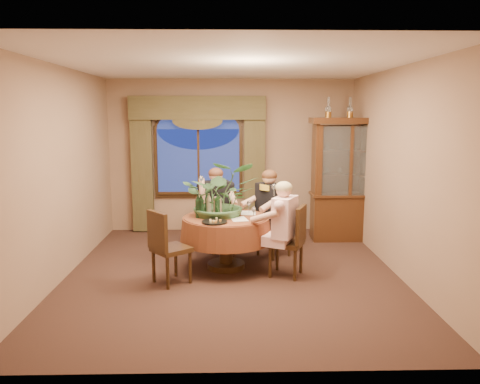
{
  "coord_description": "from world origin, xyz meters",
  "views": [
    {
      "loc": [
        -0.04,
        -6.17,
        2.18
      ],
      "look_at": [
        0.11,
        0.24,
        1.1
      ],
      "focal_mm": 35.0,
      "sensor_mm": 36.0,
      "label": 1
    }
  ],
  "objects_px": {
    "stoneware_vase": "(218,206)",
    "chair_back": "(224,222)",
    "person_scarf": "(270,214)",
    "wine_bottle_0": "(198,206)",
    "wine_bottle_3": "(199,204)",
    "dining_table": "(226,242)",
    "oil_lamp_right": "(372,107)",
    "china_cabinet": "(347,180)",
    "wine_bottle_2": "(207,203)",
    "chair_right": "(286,241)",
    "chair_back_right": "(274,225)",
    "chair_front_left": "(171,247)",
    "centerpiece_plant": "(221,169)",
    "person_back": "(216,210)",
    "person_pink": "(285,230)",
    "oil_lamp_left": "(329,107)",
    "olive_bowl": "(228,216)",
    "wine_bottle_5": "(217,205)",
    "wine_bottle_1": "(201,206)",
    "oil_lamp_center": "(350,107)",
    "wine_bottle_4": "(209,205)"
  },
  "relations": [
    {
      "from": "oil_lamp_right",
      "to": "stoneware_vase",
      "type": "distance_m",
      "value": 3.24
    },
    {
      "from": "person_back",
      "to": "wine_bottle_2",
      "type": "distance_m",
      "value": 0.7
    },
    {
      "from": "olive_bowl",
      "to": "wine_bottle_5",
      "type": "relative_size",
      "value": 0.44
    },
    {
      "from": "chair_right",
      "to": "chair_back",
      "type": "height_order",
      "value": "same"
    },
    {
      "from": "chair_right",
      "to": "chair_back_right",
      "type": "bearing_deg",
      "value": 27.19
    },
    {
      "from": "wine_bottle_1",
      "to": "wine_bottle_2",
      "type": "xyz_separation_m",
      "value": [
        0.08,
        0.23,
        0.0
      ]
    },
    {
      "from": "chair_back_right",
      "to": "wine_bottle_2",
      "type": "xyz_separation_m",
      "value": [
        -1.0,
        -0.4,
        0.44
      ]
    },
    {
      "from": "olive_bowl",
      "to": "wine_bottle_5",
      "type": "bearing_deg",
      "value": 168.94
    },
    {
      "from": "person_pink",
      "to": "chair_front_left",
      "type": "bearing_deg",
      "value": 123.52
    },
    {
      "from": "olive_bowl",
      "to": "wine_bottle_5",
      "type": "distance_m",
      "value": 0.2
    },
    {
      "from": "china_cabinet",
      "to": "wine_bottle_2",
      "type": "distance_m",
      "value": 2.71
    },
    {
      "from": "china_cabinet",
      "to": "chair_back",
      "type": "distance_m",
      "value": 2.31
    },
    {
      "from": "chair_back",
      "to": "chair_front_left",
      "type": "height_order",
      "value": "same"
    },
    {
      "from": "wine_bottle_3",
      "to": "centerpiece_plant",
      "type": "bearing_deg",
      "value": 2.09
    },
    {
      "from": "person_scarf",
      "to": "olive_bowl",
      "type": "relative_size",
      "value": 9.27
    },
    {
      "from": "china_cabinet",
      "to": "wine_bottle_1",
      "type": "bearing_deg",
      "value": -147.27
    },
    {
      "from": "wine_bottle_2",
      "to": "chair_right",
      "type": "bearing_deg",
      "value": -25.11
    },
    {
      "from": "oil_lamp_center",
      "to": "person_pink",
      "type": "xyz_separation_m",
      "value": [
        -1.3,
        -1.9,
        -1.63
      ]
    },
    {
      "from": "oil_lamp_left",
      "to": "wine_bottle_0",
      "type": "distance_m",
      "value": 2.96
    },
    {
      "from": "stoneware_vase",
      "to": "chair_back",
      "type": "bearing_deg",
      "value": 83.5
    },
    {
      "from": "oil_lamp_right",
      "to": "wine_bottle_0",
      "type": "xyz_separation_m",
      "value": [
        -2.84,
        -1.56,
        -1.37
      ]
    },
    {
      "from": "chair_back_right",
      "to": "wine_bottle_4",
      "type": "bearing_deg",
      "value": 81.31
    },
    {
      "from": "centerpiece_plant",
      "to": "chair_back",
      "type": "bearing_deg",
      "value": 88.22
    },
    {
      "from": "chair_right",
      "to": "centerpiece_plant",
      "type": "distance_m",
      "value": 1.35
    },
    {
      "from": "dining_table",
      "to": "oil_lamp_left",
      "type": "xyz_separation_m",
      "value": [
        1.72,
        1.51,
        1.91
      ]
    },
    {
      "from": "dining_table",
      "to": "oil_lamp_right",
      "type": "height_order",
      "value": "oil_lamp_right"
    },
    {
      "from": "person_scarf",
      "to": "wine_bottle_0",
      "type": "bearing_deg",
      "value": 80.76
    },
    {
      "from": "chair_back_right",
      "to": "wine_bottle_2",
      "type": "relative_size",
      "value": 2.91
    },
    {
      "from": "person_back",
      "to": "wine_bottle_1",
      "type": "xyz_separation_m",
      "value": [
        -0.18,
        -0.88,
        0.24
      ]
    },
    {
      "from": "oil_lamp_right",
      "to": "wine_bottle_2",
      "type": "relative_size",
      "value": 1.03
    },
    {
      "from": "wine_bottle_1",
      "to": "wine_bottle_3",
      "type": "xyz_separation_m",
      "value": [
        -0.04,
        0.16,
        0.0
      ]
    },
    {
      "from": "oil_lamp_center",
      "to": "person_back",
      "type": "height_order",
      "value": "oil_lamp_center"
    },
    {
      "from": "wine_bottle_3",
      "to": "wine_bottle_5",
      "type": "xyz_separation_m",
      "value": [
        0.27,
        -0.13,
        0.0
      ]
    },
    {
      "from": "dining_table",
      "to": "person_scarf",
      "type": "xyz_separation_m",
      "value": [
        0.67,
        0.53,
        0.3
      ]
    },
    {
      "from": "wine_bottle_3",
      "to": "wine_bottle_0",
      "type": "bearing_deg",
      "value": -88.97
    },
    {
      "from": "chair_right",
      "to": "oil_lamp_center",
      "type": "bearing_deg",
      "value": -12.62
    },
    {
      "from": "chair_back_right",
      "to": "chair_front_left",
      "type": "xyz_separation_m",
      "value": [
        -1.43,
        -1.15,
        0.0
      ]
    },
    {
      "from": "person_back",
      "to": "chair_back",
      "type": "bearing_deg",
      "value": 165.95
    },
    {
      "from": "wine_bottle_5",
      "to": "chair_front_left",
      "type": "bearing_deg",
      "value": -137.01
    },
    {
      "from": "oil_lamp_right",
      "to": "wine_bottle_4",
      "type": "bearing_deg",
      "value": -151.21
    },
    {
      "from": "china_cabinet",
      "to": "chair_front_left",
      "type": "xyz_separation_m",
      "value": [
        -2.79,
        -2.08,
        -0.58
      ]
    },
    {
      "from": "dining_table",
      "to": "chair_front_left",
      "type": "relative_size",
      "value": 1.35
    },
    {
      "from": "stoneware_vase",
      "to": "wine_bottle_2",
      "type": "distance_m",
      "value": 0.16
    },
    {
      "from": "chair_right",
      "to": "wine_bottle_3",
      "type": "relative_size",
      "value": 2.91
    },
    {
      "from": "person_back",
      "to": "stoneware_vase",
      "type": "distance_m",
      "value": 0.74
    },
    {
      "from": "chair_back",
      "to": "chair_back_right",
      "type": "bearing_deg",
      "value": 159.46
    },
    {
      "from": "oil_lamp_center",
      "to": "olive_bowl",
      "type": "height_order",
      "value": "oil_lamp_center"
    },
    {
      "from": "oil_lamp_right",
      "to": "chair_front_left",
      "type": "distance_m",
      "value": 4.19
    },
    {
      "from": "wine_bottle_1",
      "to": "chair_back_right",
      "type": "bearing_deg",
      "value": 30.28
    },
    {
      "from": "person_pink",
      "to": "person_back",
      "type": "height_order",
      "value": "person_back"
    }
  ]
}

